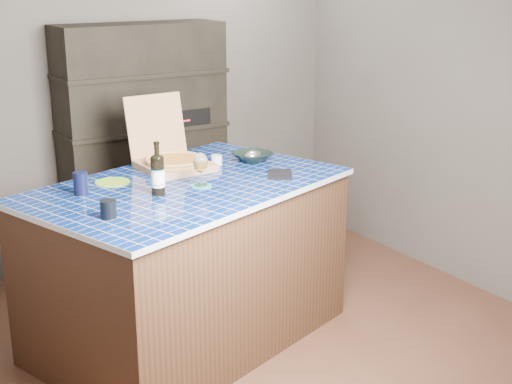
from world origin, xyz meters
TOP-DOWN VIEW (x-y plane):
  - room at (0.00, 0.00)m, footprint 3.50×3.50m
  - shelving_unit at (0.00, 1.53)m, footprint 1.20×0.41m
  - kitchen_island at (-0.31, 0.28)m, footprint 2.05×1.62m
  - pizza_box at (-0.22, 0.61)m, footprint 0.41×0.49m
  - mead_bottle at (-0.53, 0.17)m, footprint 0.08×0.08m
  - teal_trivet at (-0.26, 0.18)m, footprint 0.12×0.12m
  - wine_glass at (-0.26, 0.18)m, footprint 0.08×0.08m
  - tumbler at (-0.90, -0.04)m, footprint 0.08×0.08m
  - dvd_case at (0.24, 0.12)m, footprint 0.23×0.24m
  - bowl at (0.29, 0.50)m, footprint 0.27×0.27m
  - foil_contents at (0.29, 0.50)m, footprint 0.12×0.10m
  - white_jar at (0.05, 0.55)m, footprint 0.07×0.07m
  - navy_cup at (-0.88, 0.40)m, footprint 0.08×0.08m
  - green_trivet at (-0.65, 0.52)m, footprint 0.20×0.20m

SIDE VIEW (x-z plane):
  - kitchen_island at x=-0.31m, z-range 0.00..0.98m
  - shelving_unit at x=0.00m, z-range 0.00..1.80m
  - teal_trivet at x=-0.26m, z-range 0.98..0.99m
  - green_trivet at x=-0.65m, z-range 0.98..0.99m
  - dvd_case at x=0.24m, z-range 0.98..1.00m
  - bowl at x=0.29m, z-range 0.98..1.04m
  - white_jar at x=0.05m, z-range 0.98..1.04m
  - foil_contents at x=0.29m, z-range 0.99..1.05m
  - tumbler at x=-0.90m, z-range 0.98..1.07m
  - pizza_box at x=-0.22m, z-range 0.83..1.26m
  - navy_cup at x=-0.88m, z-range 0.98..1.11m
  - mead_bottle at x=-0.53m, z-range 0.95..1.25m
  - wine_glass at x=-0.26m, z-range 1.02..1.21m
  - room at x=0.00m, z-range -0.50..3.00m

